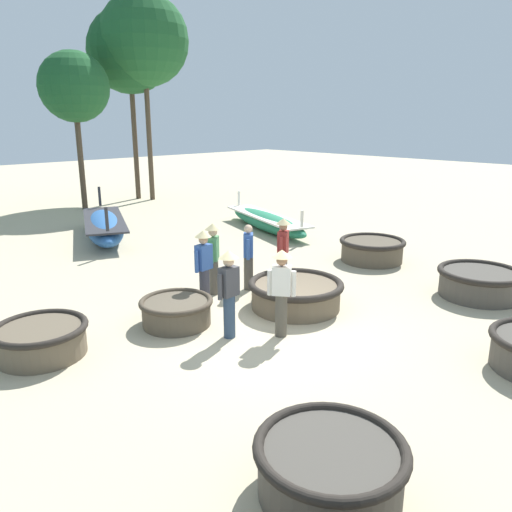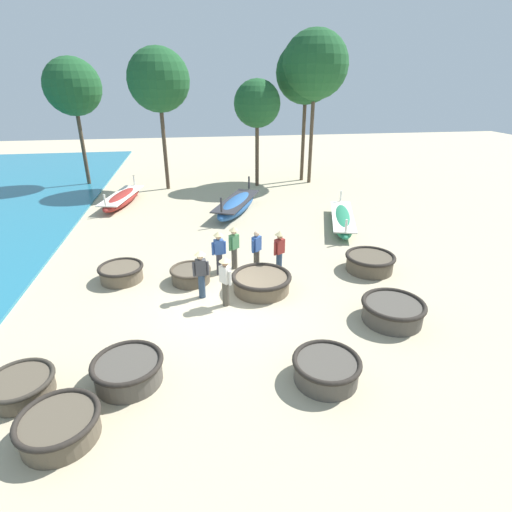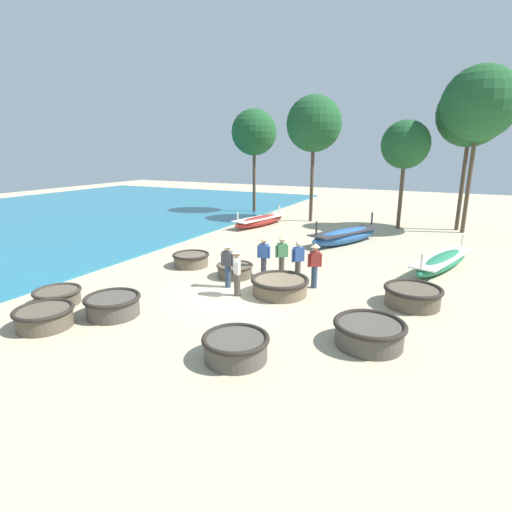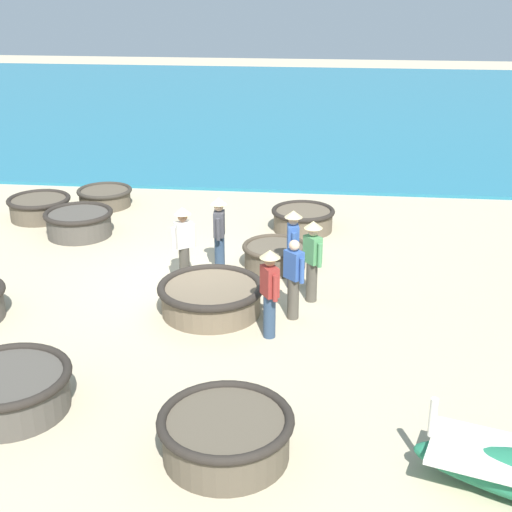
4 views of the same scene
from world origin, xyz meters
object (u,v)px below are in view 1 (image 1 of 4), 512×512
object	(u,v)px
coracle_center	(296,293)
fisherman_by_coracle	(283,248)
coracle_nearest	(41,339)
long_boat_white_hull	(267,221)
coracle_front_left	(176,311)
fisherman_with_hat	(248,255)
tree_center	(144,40)
coracle_front_right	(330,466)
fisherman_standing_right	(204,263)
coracle_upturned	(480,282)
fisherman_crouching	(282,287)
fisherman_hauling	(229,288)
long_boat_ochre_hull	(104,226)
fisherman_standing_left	(213,254)
tree_leftmost	(74,87)
tree_rightmost	(129,51)
coracle_weathered	(372,249)

from	to	relation	value
coracle_center	fisherman_by_coracle	bearing A→B (deg)	54.22
coracle_nearest	long_boat_white_hull	distance (m)	10.74
coracle_center	coracle_front_left	xyz separation A→B (m)	(-2.37, 1.03, -0.04)
fisherman_with_hat	tree_center	size ratio (longest dim) A/B	0.17
coracle_front_right	fisherman_standing_right	xyz separation A→B (m)	(2.54, 5.40, 0.62)
coracle_upturned	long_boat_white_hull	xyz separation A→B (m)	(1.48, 8.31, -0.03)
coracle_center	coracle_front_left	distance (m)	2.58
coracle_upturned	fisherman_crouching	xyz separation A→B (m)	(-4.80, 1.67, 0.61)
coracle_nearest	tree_center	xyz separation A→B (m)	(10.65, 13.23, 7.06)
long_boat_white_hull	fisherman_hauling	size ratio (longest dim) A/B	3.15
coracle_nearest	fisherman_hauling	world-z (taller)	fisherman_hauling
coracle_front_left	long_boat_ochre_hull	xyz separation A→B (m)	(2.50, 7.72, 0.13)
coracle_center	fisherman_by_coracle	world-z (taller)	fisherman_by_coracle
fisherman_crouching	tree_center	bearing A→B (deg)	65.40
fisherman_standing_right	tree_center	world-z (taller)	tree_center
long_boat_white_hull	fisherman_standing_left	size ratio (longest dim) A/B	3.15
coracle_center	fisherman_crouching	world-z (taller)	fisherman_crouching
fisherman_standing_right	coracle_upturned	bearing A→B (deg)	-38.91
long_boat_ochre_hull	long_boat_white_hull	xyz separation A→B (m)	(4.88, -2.87, -0.09)
tree_leftmost	tree_center	bearing A→B (deg)	5.10
coracle_center	tree_center	xyz separation A→B (m)	(5.84, 14.76, 7.04)
coracle_front_right	tree_leftmost	xyz separation A→B (m)	(5.99, 18.36, 4.82)
coracle_front_right	long_boat_white_hull	bearing A→B (deg)	47.91
long_boat_ochre_hull	fisherman_crouching	xyz separation A→B (m)	(-1.40, -9.52, 0.54)
coracle_upturned	fisherman_crouching	bearing A→B (deg)	160.86
coracle_center	fisherman_standing_left	size ratio (longest dim) A/B	1.22
coracle_upturned	fisherman_with_hat	xyz separation A→B (m)	(-3.45, 4.00, 0.48)
fisherman_by_coracle	fisherman_with_hat	size ratio (longest dim) A/B	1.06
fisherman_hauling	tree_rightmost	world-z (taller)	tree_rightmost
fisherman_with_hat	fisherman_standing_left	size ratio (longest dim) A/B	0.94
fisherman_by_coracle	tree_center	distance (m)	15.81
fisherman_crouching	fisherman_with_hat	distance (m)	2.70
long_boat_ochre_hull	fisherman_crouching	bearing A→B (deg)	-98.39
fisherman_by_coracle	tree_leftmost	world-z (taller)	tree_leftmost
coracle_front_right	fisherman_standing_left	xyz separation A→B (m)	(3.14, 5.82, 0.62)
coracle_upturned	fisherman_standing_right	size ratio (longest dim) A/B	1.12
coracle_upturned	fisherman_by_coracle	distance (m)	4.55
tree_leftmost	fisherman_crouching	bearing A→B (deg)	-102.64
coracle_nearest	fisherman_hauling	size ratio (longest dim) A/B	0.95
coracle_weathered	coracle_nearest	bearing A→B (deg)	176.12
fisherman_by_coracle	fisherman_hauling	distance (m)	3.16
coracle_upturned	long_boat_white_hull	world-z (taller)	long_boat_white_hull
long_boat_white_hull	fisherman_hauling	world-z (taller)	fisherman_hauling
coracle_upturned	fisherman_standing_right	xyz separation A→B (m)	(-4.84, 3.91, 0.61)
fisherman_hauling	fisherman_with_hat	world-z (taller)	fisherman_hauling
long_boat_white_hull	fisherman_by_coracle	bearing A→B (deg)	-131.53
fisherman_with_hat	tree_leftmost	distance (m)	13.73
fisherman_by_coracle	coracle_front_left	bearing A→B (deg)	-177.09
fisherman_by_coracle	long_boat_white_hull	bearing A→B (deg)	48.47
fisherman_hauling	tree_rightmost	size ratio (longest dim) A/B	0.19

